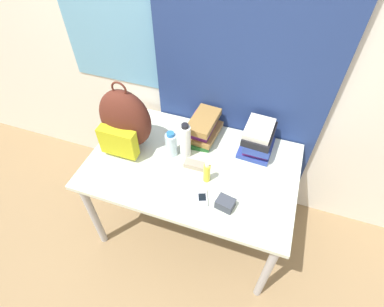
# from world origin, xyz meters

# --- Properties ---
(ground_plane) EXTENTS (12.00, 12.00, 0.00)m
(ground_plane) POSITION_xyz_m (0.00, 0.00, 0.00)
(ground_plane) COLOR #8C704C
(wall_back) EXTENTS (6.00, 0.06, 2.50)m
(wall_back) POSITION_xyz_m (-0.00, 0.90, 1.25)
(wall_back) COLOR silver
(wall_back) RESTS_ON ground_plane
(curtain_blue) EXTENTS (1.11, 0.04, 2.50)m
(curtain_blue) POSITION_xyz_m (0.16, 0.85, 1.25)
(curtain_blue) COLOR navy
(curtain_blue) RESTS_ON ground_plane
(desk) EXTENTS (1.30, 0.82, 0.73)m
(desk) POSITION_xyz_m (0.00, 0.41, 0.65)
(desk) COLOR silver
(desk) RESTS_ON ground_plane
(backpack) EXTENTS (0.34, 0.26, 0.48)m
(backpack) POSITION_xyz_m (-0.45, 0.44, 0.93)
(backpack) COLOR #512319
(backpack) RESTS_ON desk
(book_stack_left) EXTENTS (0.20, 0.29, 0.17)m
(book_stack_left) POSITION_xyz_m (-0.01, 0.67, 0.82)
(book_stack_left) COLOR #1E5623
(book_stack_left) RESTS_ON desk
(book_stack_center) EXTENTS (0.22, 0.27, 0.20)m
(book_stack_center) POSITION_xyz_m (0.36, 0.67, 0.83)
(book_stack_center) COLOR navy
(book_stack_center) RESTS_ON desk
(water_bottle) EXTENTS (0.07, 0.07, 0.19)m
(water_bottle) POSITION_xyz_m (-0.15, 0.45, 0.82)
(water_bottle) COLOR silver
(water_bottle) RESTS_ON desk
(sports_bottle) EXTENTS (0.07, 0.07, 0.26)m
(sports_bottle) POSITION_xyz_m (-0.07, 0.47, 0.86)
(sports_bottle) COLOR white
(sports_bottle) RESTS_ON desk
(sunscreen_bottle) EXTENTS (0.04, 0.04, 0.15)m
(sunscreen_bottle) POSITION_xyz_m (0.12, 0.32, 0.80)
(sunscreen_bottle) COLOR yellow
(sunscreen_bottle) RESTS_ON desk
(cell_phone) EXTENTS (0.10, 0.12, 0.02)m
(cell_phone) POSITION_xyz_m (0.14, 0.18, 0.74)
(cell_phone) COLOR #B7BCC6
(cell_phone) RESTS_ON desk
(sunglasses_case) EXTENTS (0.15, 0.06, 0.04)m
(sunglasses_case) POSITION_xyz_m (0.03, 0.39, 0.75)
(sunglasses_case) COLOR gray
(sunglasses_case) RESTS_ON desk
(camera_pouch) EXTENTS (0.11, 0.09, 0.06)m
(camera_pouch) POSITION_xyz_m (0.27, 0.18, 0.76)
(camera_pouch) COLOR #383D47
(camera_pouch) RESTS_ON desk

